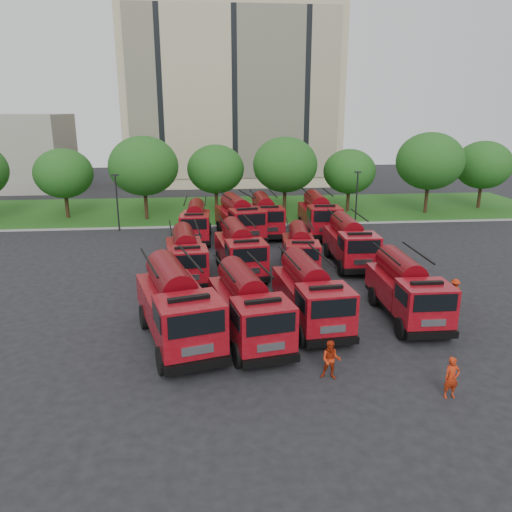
{
  "coord_description": "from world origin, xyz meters",
  "views": [
    {
      "loc": [
        -1.89,
        -28.02,
        10.6
      ],
      "look_at": [
        1.01,
        1.74,
        1.8
      ],
      "focal_mm": 35.0,
      "sensor_mm": 36.0,
      "label": 1
    }
  ],
  "objects_px": {
    "fire_truck_1": "(248,307)",
    "firefighter_4": "(177,285)",
    "fire_truck_2": "(310,293)",
    "fire_truck_6": "(300,249)",
    "fire_truck_0": "(177,305)",
    "fire_truck_3": "(407,289)",
    "firefighter_3": "(453,304)",
    "firefighter_0": "(449,397)",
    "firefighter_5": "(378,267)",
    "fire_truck_10": "(265,215)",
    "fire_truck_11": "(319,215)",
    "fire_truck_8": "(196,222)",
    "firefighter_2": "(434,334)",
    "fire_truck_4": "(186,255)",
    "fire_truck_9": "(239,218)",
    "firefighter_1": "(330,378)",
    "fire_truck_7": "(350,242)",
    "fire_truck_5": "(240,249)"
  },
  "relations": [
    {
      "from": "fire_truck_1",
      "to": "firefighter_4",
      "type": "bearing_deg",
      "value": 104.47
    },
    {
      "from": "fire_truck_2",
      "to": "fire_truck_6",
      "type": "relative_size",
      "value": 1.11
    },
    {
      "from": "fire_truck_0",
      "to": "fire_truck_3",
      "type": "height_order",
      "value": "fire_truck_0"
    },
    {
      "from": "firefighter_3",
      "to": "fire_truck_0",
      "type": "bearing_deg",
      "value": 0.5
    },
    {
      "from": "firefighter_0",
      "to": "firefighter_5",
      "type": "height_order",
      "value": "firefighter_5"
    },
    {
      "from": "fire_truck_0",
      "to": "fire_truck_3",
      "type": "distance_m",
      "value": 11.92
    },
    {
      "from": "fire_truck_2",
      "to": "fire_truck_10",
      "type": "distance_m",
      "value": 19.34
    },
    {
      "from": "fire_truck_10",
      "to": "fire_truck_11",
      "type": "distance_m",
      "value": 4.74
    },
    {
      "from": "firefighter_0",
      "to": "firefighter_5",
      "type": "distance_m",
      "value": 16.49
    },
    {
      "from": "fire_truck_8",
      "to": "fire_truck_2",
      "type": "bearing_deg",
      "value": -69.98
    },
    {
      "from": "fire_truck_2",
      "to": "fire_truck_3",
      "type": "relative_size",
      "value": 1.04
    },
    {
      "from": "firefighter_2",
      "to": "firefighter_3",
      "type": "xyz_separation_m",
      "value": [
        2.83,
        3.74,
        0.0
      ]
    },
    {
      "from": "fire_truck_8",
      "to": "firefighter_2",
      "type": "distance_m",
      "value": 23.1
    },
    {
      "from": "fire_truck_4",
      "to": "fire_truck_10",
      "type": "distance_m",
      "value": 13.24
    },
    {
      "from": "fire_truck_9",
      "to": "firefighter_1",
      "type": "bearing_deg",
      "value": -96.0
    },
    {
      "from": "fire_truck_6",
      "to": "firefighter_3",
      "type": "distance_m",
      "value": 10.46
    },
    {
      "from": "fire_truck_7",
      "to": "firefighter_1",
      "type": "height_order",
      "value": "fire_truck_7"
    },
    {
      "from": "fire_truck_1",
      "to": "fire_truck_7",
      "type": "height_order",
      "value": "fire_truck_1"
    },
    {
      "from": "fire_truck_4",
      "to": "firefighter_0",
      "type": "xyz_separation_m",
      "value": [
        10.54,
        -15.14,
        -1.57
      ]
    },
    {
      "from": "fire_truck_6",
      "to": "firefighter_0",
      "type": "height_order",
      "value": "fire_truck_6"
    },
    {
      "from": "fire_truck_8",
      "to": "fire_truck_9",
      "type": "bearing_deg",
      "value": 4.69
    },
    {
      "from": "fire_truck_3",
      "to": "fire_truck_9",
      "type": "xyz_separation_m",
      "value": [
        -7.62,
        17.76,
        0.16
      ]
    },
    {
      "from": "fire_truck_11",
      "to": "firefighter_0",
      "type": "relative_size",
      "value": 4.61
    },
    {
      "from": "fire_truck_4",
      "to": "firefighter_2",
      "type": "xyz_separation_m",
      "value": [
        12.41,
        -9.72,
        -1.57
      ]
    },
    {
      "from": "fire_truck_11",
      "to": "fire_truck_8",
      "type": "bearing_deg",
      "value": -172.63
    },
    {
      "from": "firefighter_2",
      "to": "firefighter_5",
      "type": "distance_m",
      "value": 10.87
    },
    {
      "from": "fire_truck_11",
      "to": "fire_truck_0",
      "type": "bearing_deg",
      "value": -117.4
    },
    {
      "from": "fire_truck_10",
      "to": "firefighter_4",
      "type": "height_order",
      "value": "fire_truck_10"
    },
    {
      "from": "fire_truck_8",
      "to": "fire_truck_9",
      "type": "height_order",
      "value": "fire_truck_9"
    },
    {
      "from": "fire_truck_2",
      "to": "fire_truck_11",
      "type": "distance_m",
      "value": 19.4
    },
    {
      "from": "fire_truck_3",
      "to": "fire_truck_7",
      "type": "height_order",
      "value": "fire_truck_7"
    },
    {
      "from": "fire_truck_4",
      "to": "firefighter_3",
      "type": "bearing_deg",
      "value": -27.02
    },
    {
      "from": "fire_truck_8",
      "to": "firefighter_0",
      "type": "distance_m",
      "value": 27.12
    },
    {
      "from": "fire_truck_3",
      "to": "fire_truck_11",
      "type": "height_order",
      "value": "fire_truck_11"
    },
    {
      "from": "fire_truck_1",
      "to": "fire_truck_4",
      "type": "relative_size",
      "value": 1.06
    },
    {
      "from": "fire_truck_4",
      "to": "firefighter_1",
      "type": "xyz_separation_m",
      "value": [
        6.32,
        -13.32,
        -1.57
      ]
    },
    {
      "from": "fire_truck_4",
      "to": "firefighter_0",
      "type": "height_order",
      "value": "fire_truck_4"
    },
    {
      "from": "fire_truck_5",
      "to": "firefighter_1",
      "type": "bearing_deg",
      "value": -85.85
    },
    {
      "from": "fire_truck_6",
      "to": "firefighter_3",
      "type": "relative_size",
      "value": 4.44
    },
    {
      "from": "fire_truck_3",
      "to": "fire_truck_6",
      "type": "relative_size",
      "value": 1.07
    },
    {
      "from": "fire_truck_8",
      "to": "firefighter_0",
      "type": "bearing_deg",
      "value": -67.11
    },
    {
      "from": "fire_truck_10",
      "to": "firefighter_0",
      "type": "height_order",
      "value": "fire_truck_10"
    },
    {
      "from": "firefighter_2",
      "to": "fire_truck_9",
      "type": "bearing_deg",
      "value": 34.99
    },
    {
      "from": "fire_truck_6",
      "to": "firefighter_2",
      "type": "height_order",
      "value": "fire_truck_6"
    },
    {
      "from": "fire_truck_2",
      "to": "fire_truck_5",
      "type": "xyz_separation_m",
      "value": [
        -3.03,
        8.67,
        0.01
      ]
    },
    {
      "from": "fire_truck_7",
      "to": "fire_truck_0",
      "type": "bearing_deg",
      "value": -134.39
    },
    {
      "from": "firefighter_5",
      "to": "fire_truck_4",
      "type": "bearing_deg",
      "value": -8.18
    },
    {
      "from": "fire_truck_3",
      "to": "fire_truck_7",
      "type": "xyz_separation_m",
      "value": [
        -0.34,
        9.59,
        0.04
      ]
    },
    {
      "from": "firefighter_3",
      "to": "fire_truck_5",
      "type": "bearing_deg",
      "value": -41.79
    },
    {
      "from": "fire_truck_2",
      "to": "firefighter_2",
      "type": "height_order",
      "value": "fire_truck_2"
    }
  ]
}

